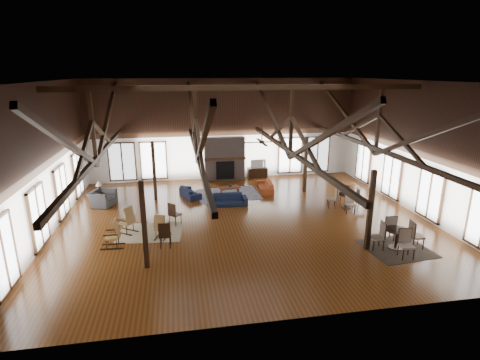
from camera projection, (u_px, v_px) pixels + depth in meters
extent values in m
plane|color=brown|center=(244.00, 220.00, 16.66)|extent=(16.00, 16.00, 0.00)
cube|color=black|center=(245.00, 81.00, 14.98)|extent=(16.00, 14.00, 0.02)
cube|color=white|center=(223.00, 130.00, 22.44)|extent=(16.00, 0.02, 6.00)
cube|color=white|center=(297.00, 215.00, 9.20)|extent=(16.00, 0.02, 6.00)
cube|color=white|center=(42.00, 162.00, 14.51)|extent=(0.02, 14.00, 6.00)
cube|color=white|center=(416.00, 148.00, 17.13)|extent=(0.02, 14.00, 6.00)
cube|color=black|center=(245.00, 88.00, 15.05)|extent=(15.60, 0.18, 0.22)
cube|color=black|center=(96.00, 159.00, 14.82)|extent=(0.16, 13.70, 0.18)
cube|color=black|center=(92.00, 125.00, 14.44)|extent=(0.14, 0.14, 2.70)
cube|color=black|center=(108.00, 117.00, 17.79)|extent=(0.15, 7.07, 3.12)
cube|color=black|center=(69.00, 145.00, 11.17)|extent=(0.15, 7.07, 3.12)
cube|color=black|center=(197.00, 155.00, 15.48)|extent=(0.16, 13.70, 0.18)
cube|color=black|center=(196.00, 122.00, 15.10)|extent=(0.14, 0.14, 2.70)
cube|color=black|center=(192.00, 116.00, 18.44)|extent=(0.15, 7.07, 3.12)
cube|color=black|center=(203.00, 141.00, 11.82)|extent=(0.15, 7.07, 3.12)
cube|color=black|center=(290.00, 152.00, 16.13)|extent=(0.16, 13.70, 0.18)
cube|color=black|center=(291.00, 120.00, 15.75)|extent=(0.14, 0.14, 2.70)
cube|color=black|center=(271.00, 114.00, 19.10)|extent=(0.15, 7.07, 3.12)
cube|color=black|center=(323.00, 137.00, 12.48)|extent=(0.15, 7.07, 3.12)
cube|color=black|center=(376.00, 149.00, 16.79)|extent=(0.16, 13.70, 0.18)
cube|color=black|center=(379.00, 118.00, 16.41)|extent=(0.14, 0.14, 2.70)
cube|color=black|center=(344.00, 113.00, 19.75)|extent=(0.15, 7.07, 3.12)
cube|color=black|center=(431.00, 134.00, 13.13)|extent=(0.15, 7.07, 3.12)
cube|color=black|center=(144.00, 226.00, 12.27)|extent=(0.16, 0.16, 3.05)
cube|color=black|center=(370.00, 211.00, 13.58)|extent=(0.16, 0.16, 3.05)
cube|color=black|center=(154.00, 171.00, 18.89)|extent=(0.16, 0.16, 3.05)
cube|color=black|center=(305.00, 165.00, 20.20)|extent=(0.16, 0.16, 3.05)
cube|color=brown|center=(224.00, 159.00, 22.61)|extent=(2.40, 0.62, 2.60)
cube|color=black|center=(225.00, 170.00, 22.49)|extent=(1.10, 0.06, 1.10)
cube|color=#311B0E|center=(225.00, 159.00, 22.33)|extent=(2.50, 0.20, 0.12)
cylinder|color=black|center=(262.00, 133.00, 14.66)|extent=(0.04, 0.04, 0.70)
cylinder|color=black|center=(262.00, 142.00, 14.76)|extent=(0.20, 0.20, 0.10)
cube|color=black|center=(273.00, 142.00, 14.83)|extent=(0.70, 0.12, 0.02)
cube|color=black|center=(259.00, 140.00, 15.18)|extent=(0.12, 0.70, 0.02)
cube|color=black|center=(251.00, 142.00, 14.68)|extent=(0.70, 0.12, 0.02)
cube|color=black|center=(264.00, 144.00, 14.33)|extent=(0.12, 0.70, 0.02)
imported|color=#131B34|center=(228.00, 200.00, 18.50)|extent=(1.91, 0.81, 0.55)
imported|color=black|center=(190.00, 192.00, 19.75)|extent=(1.78, 1.16, 0.49)
imported|color=#9A411D|center=(265.00, 186.00, 20.72)|extent=(1.87, 0.87, 0.53)
cube|color=brown|center=(230.00, 187.00, 20.06)|extent=(1.19, 0.80, 0.06)
cube|color=brown|center=(222.00, 193.00, 19.88)|extent=(0.06, 0.06, 0.36)
cube|color=brown|center=(221.00, 191.00, 20.21)|extent=(0.06, 0.06, 0.36)
cube|color=brown|center=(239.00, 192.00, 20.03)|extent=(0.06, 0.06, 0.36)
cube|color=brown|center=(237.00, 190.00, 20.36)|extent=(0.06, 0.06, 0.36)
imported|color=#B2B2B2|center=(230.00, 185.00, 20.07)|extent=(0.20, 0.20, 0.20)
imported|color=#303033|center=(103.00, 198.00, 18.40)|extent=(1.45, 1.37, 0.76)
cube|color=black|center=(100.00, 197.00, 18.89)|extent=(0.44, 0.44, 0.59)
cylinder|color=black|center=(99.00, 188.00, 18.76)|extent=(0.08, 0.08, 0.35)
cone|color=beige|center=(99.00, 183.00, 18.70)|extent=(0.31, 0.31, 0.25)
cube|color=olive|center=(126.00, 223.00, 15.32)|extent=(0.67, 0.68, 0.05)
cube|color=olive|center=(130.00, 216.00, 15.13)|extent=(0.44, 0.51, 0.71)
cube|color=black|center=(123.00, 234.00, 15.25)|extent=(0.75, 0.54, 0.05)
cube|color=black|center=(130.00, 230.00, 15.61)|extent=(0.75, 0.54, 0.05)
cube|color=olive|center=(162.00, 228.00, 14.88)|extent=(0.55, 0.54, 0.05)
cube|color=olive|center=(159.00, 223.00, 14.61)|extent=(0.47, 0.29, 0.64)
cube|color=black|center=(158.00, 236.00, 15.01)|extent=(0.28, 0.76, 0.05)
cube|color=black|center=(167.00, 237.00, 14.96)|extent=(0.28, 0.76, 0.05)
cube|color=olive|center=(112.00, 237.00, 14.03)|extent=(0.47, 0.49, 0.05)
cube|color=olive|center=(117.00, 228.00, 13.97)|extent=(0.20, 0.48, 0.69)
cube|color=black|center=(112.00, 249.00, 13.95)|extent=(0.85, 0.07, 0.05)
cube|color=black|center=(114.00, 244.00, 14.33)|extent=(0.85, 0.07, 0.05)
cube|color=black|center=(175.00, 214.00, 16.10)|extent=(0.61, 0.61, 0.05)
cube|color=black|center=(172.00, 210.00, 15.86)|extent=(0.35, 0.32, 0.56)
cylinder|color=black|center=(175.00, 219.00, 16.16)|extent=(0.03, 0.03, 0.46)
cube|color=black|center=(165.00, 235.00, 14.04)|extent=(0.46, 0.46, 0.05)
cube|color=black|center=(164.00, 231.00, 13.78)|extent=(0.44, 0.07, 0.57)
cylinder|color=black|center=(166.00, 241.00, 14.11)|extent=(0.04, 0.04, 0.47)
cylinder|color=black|center=(398.00, 230.00, 13.85)|extent=(0.87, 0.87, 0.04)
cylinder|color=black|center=(396.00, 239.00, 13.95)|extent=(0.10, 0.10, 0.72)
cylinder|color=black|center=(395.00, 248.00, 14.05)|extent=(0.52, 0.52, 0.04)
cylinder|color=black|center=(347.00, 194.00, 18.00)|extent=(0.81, 0.81, 0.04)
cylinder|color=black|center=(347.00, 201.00, 18.09)|extent=(0.10, 0.10, 0.66)
cylinder|color=black|center=(346.00, 207.00, 18.18)|extent=(0.48, 0.48, 0.04)
imported|color=#B2B2B2|center=(400.00, 229.00, 13.78)|extent=(0.16, 0.16, 0.10)
imported|color=#B2B2B2|center=(345.00, 193.00, 18.05)|extent=(0.16, 0.16, 0.10)
cube|color=black|center=(257.00, 173.00, 23.30)|extent=(1.21, 0.45, 0.60)
imported|color=#B2B2B2|center=(258.00, 164.00, 23.14)|extent=(0.97, 0.26, 0.55)
cube|color=tan|center=(151.00, 232.00, 15.41)|extent=(2.71, 2.21, 0.01)
cube|color=#181C44|center=(228.00, 194.00, 20.17)|extent=(3.41, 2.65, 0.01)
cube|color=black|center=(397.00, 249.00, 13.99)|extent=(2.45, 2.27, 0.01)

